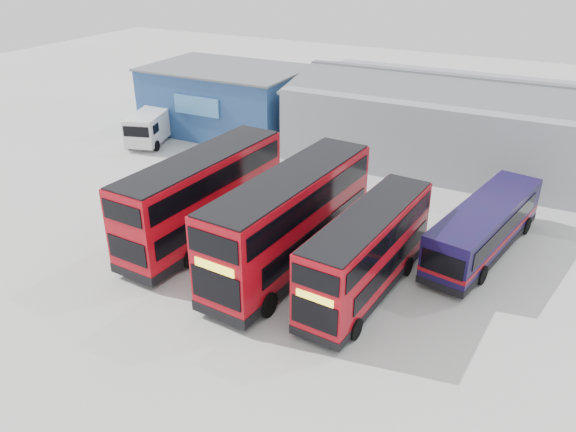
{
  "coord_description": "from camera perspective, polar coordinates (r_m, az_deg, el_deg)",
  "views": [
    {
      "loc": [
        10.94,
        -19.55,
        14.37
      ],
      "look_at": [
        -0.3,
        2.27,
        2.1
      ],
      "focal_mm": 35.0,
      "sensor_mm": 36.0,
      "label": 1
    }
  ],
  "objects": [
    {
      "name": "double_decker_right",
      "position": [
        24.74,
        8.05,
        -3.83
      ],
      "size": [
        3.03,
        9.47,
        3.94
      ],
      "rotation": [
        0.0,
        0.0,
        -0.09
      ],
      "color": "#B10A15",
      "rests_on": "ground"
    },
    {
      "name": "maintenance_shed",
      "position": [
        41.37,
        22.24,
        8.06
      ],
      "size": [
        30.5,
        12.0,
        5.89
      ],
      "color": "gray",
      "rests_on": "ground"
    },
    {
      "name": "ground_plane",
      "position": [
        26.62,
        -1.67,
        -6.13
      ],
      "size": [
        120.0,
        120.0,
        0.0
      ],
      "primitive_type": "plane",
      "color": "#AFAEA9",
      "rests_on": "ground"
    },
    {
      "name": "double_decker_left",
      "position": [
        29.21,
        -8.58,
        1.8
      ],
      "size": [
        3.36,
        10.99,
        4.58
      ],
      "rotation": [
        0.0,
        0.0,
        3.07
      ],
      "color": "#B10A15",
      "rests_on": "ground"
    },
    {
      "name": "single_decker_blue",
      "position": [
        29.52,
        19.31,
        -1.27
      ],
      "size": [
        4.17,
        10.13,
        2.68
      ],
      "rotation": [
        0.0,
        0.0,
        2.94
      ],
      "color": "#100D3B",
      "rests_on": "ground"
    },
    {
      "name": "panel_van",
      "position": [
        44.91,
        -13.73,
        8.94
      ],
      "size": [
        3.7,
        5.87,
        2.4
      ],
      "rotation": [
        0.0,
        0.0,
        0.3
      ],
      "color": "silver",
      "rests_on": "ground"
    },
    {
      "name": "office_block",
      "position": [
        46.59,
        -6.26,
        11.75
      ],
      "size": [
        12.3,
        8.32,
        5.12
      ],
      "color": "navy",
      "rests_on": "ground"
    },
    {
      "name": "double_decker_centre",
      "position": [
        26.21,
        0.23,
        -0.68
      ],
      "size": [
        3.62,
        11.43,
        4.76
      ],
      "rotation": [
        0.0,
        0.0,
        -0.08
      ],
      "color": "#B10A15",
      "rests_on": "ground"
    }
  ]
}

